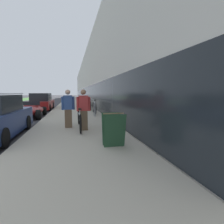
{
  "coord_description": "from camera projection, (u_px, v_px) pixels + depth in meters",
  "views": [
    {
      "loc": [
        5.16,
        -4.22,
        1.59
      ],
      "look_at": [
        9.14,
        13.33,
        -0.42
      ],
      "focal_mm": 28.0,
      "sensor_mm": 36.0,
      "label": 1
    }
  ],
  "objects": [
    {
      "name": "sidewalk_slab",
      "position": [
        73.0,
        103.0,
        24.64
      ],
      "size": [
        3.58,
        70.0,
        0.15
      ],
      "color": "#B2AA99",
      "rests_on": "ground"
    },
    {
      "name": "storefront_facade",
      "position": [
        109.0,
        82.0,
        33.5
      ],
      "size": [
        10.01,
        70.0,
        7.42
      ],
      "color": "silver",
      "rests_on": "ground"
    },
    {
      "name": "tandem_bicycle",
      "position": [
        79.0,
        119.0,
        7.01
      ],
      "size": [
        0.52,
        2.6,
        0.87
      ],
      "color": "black",
      "rests_on": "sidewalk_slab"
    },
    {
      "name": "person_rider",
      "position": [
        84.0,
        110.0,
        6.67
      ],
      "size": [
        0.53,
        0.21,
        1.56
      ],
      "color": "brown",
      "rests_on": "sidewalk_slab"
    },
    {
      "name": "person_bystander",
      "position": [
        68.0,
        109.0,
        7.17
      ],
      "size": [
        0.53,
        0.21,
        1.56
      ],
      "color": "brown",
      "rests_on": "sidewalk_slab"
    },
    {
      "name": "bike_rack_hoop",
      "position": [
        95.0,
        108.0,
        10.58
      ],
      "size": [
        0.05,
        0.6,
        0.84
      ],
      "color": "gray",
      "rests_on": "sidewalk_slab"
    },
    {
      "name": "cruiser_bike_nearest",
      "position": [
        94.0,
        108.0,
        12.13
      ],
      "size": [
        0.52,
        1.88,
        0.97
      ],
      "color": "black",
      "rests_on": "sidewalk_slab"
    },
    {
      "name": "cruiser_bike_middle",
      "position": [
        90.0,
        105.0,
        14.6
      ],
      "size": [
        0.52,
        1.87,
        0.92
      ],
      "color": "black",
      "rests_on": "sidewalk_slab"
    },
    {
      "name": "sandwich_board_sign",
      "position": [
        113.0,
        129.0,
        4.71
      ],
      "size": [
        0.56,
        0.56,
        0.9
      ],
      "color": "#23472D",
      "rests_on": "sidewalk_slab"
    },
    {
      "name": "vintage_roadster_curbside",
      "position": [
        30.0,
        111.0,
        11.12
      ],
      "size": [
        1.67,
        3.98,
        1.01
      ],
      "color": "maroon",
      "rests_on": "ground"
    },
    {
      "name": "parked_sedan_far",
      "position": [
        41.0,
        102.0,
        16.26
      ],
      "size": [
        1.93,
        4.78,
        1.53
      ],
      "color": "maroon",
      "rests_on": "ground"
    }
  ]
}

